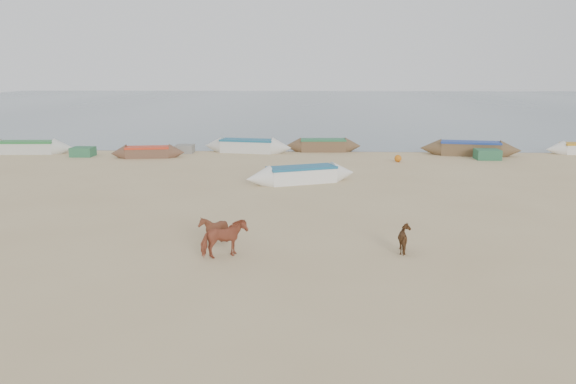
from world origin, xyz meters
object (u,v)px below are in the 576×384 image
(calf_front, at_px, (214,230))
(near_canoe, at_px, (302,175))
(cow_adult, at_px, (224,239))
(calf_right, at_px, (407,239))

(calf_front, relative_size, near_canoe, 0.17)
(cow_adult, relative_size, near_canoe, 0.24)
(calf_front, xyz_separation_m, near_canoe, (2.71, 10.38, -0.07))
(cow_adult, bearing_deg, near_canoe, -38.69)
(near_canoe, bearing_deg, calf_right, -94.75)
(calf_front, bearing_deg, near_canoe, 164.57)
(cow_adult, xyz_separation_m, calf_right, (5.59, 0.70, -0.16))
(calf_front, bearing_deg, cow_adult, 21.79)
(cow_adult, xyz_separation_m, near_canoe, (2.18, 11.66, -0.16))
(cow_adult, xyz_separation_m, calf_front, (-0.53, 1.28, -0.09))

